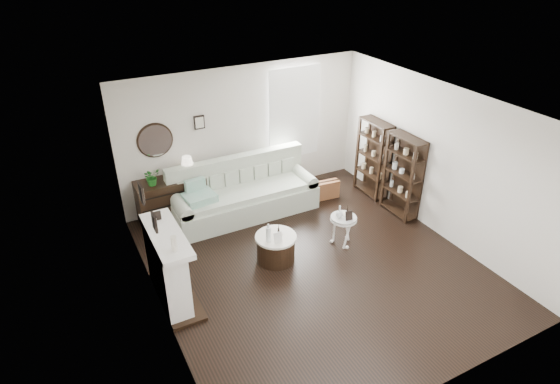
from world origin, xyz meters
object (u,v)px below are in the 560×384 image
drum_table (276,248)px  pedestal_table (344,219)px  sofa (243,196)px  dresser (172,200)px

drum_table → pedestal_table: 1.28m
sofa → pedestal_table: (1.10, -1.80, 0.15)m
pedestal_table → sofa: bearing=121.5°
sofa → dresser: 1.35m
sofa → drum_table: bearing=-95.0°
drum_table → pedestal_table: bearing=-5.7°
sofa → pedestal_table: size_ratio=5.04×
dresser → pedestal_table: (2.40, -2.18, 0.08)m
dresser → sofa: bearing=-16.5°
dresser → drum_table: dresser is taller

